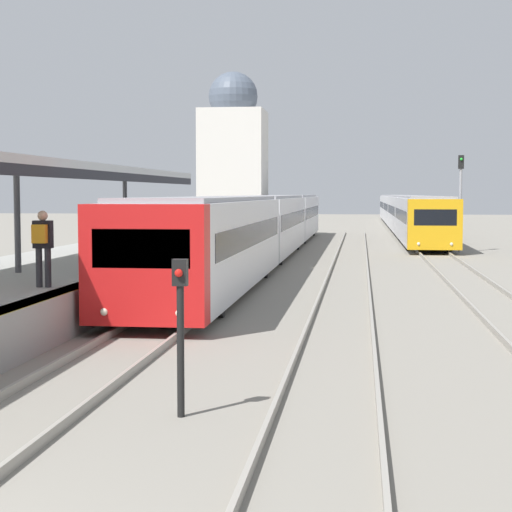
% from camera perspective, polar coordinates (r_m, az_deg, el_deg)
% --- Properties ---
extents(platform_canopy, '(4.00, 25.26, 2.83)m').
position_cam_1_polar(platform_canopy, '(22.75, -15.59, 5.74)').
color(platform_canopy, beige).
rests_on(platform_canopy, station_platform).
extents(person_on_platform, '(0.40, 0.40, 1.66)m').
position_cam_1_polar(person_on_platform, '(19.03, -14.05, 0.91)').
color(person_on_platform, '#2D2D33').
rests_on(person_on_platform, station_platform).
extents(train_near, '(2.68, 47.16, 2.93)m').
position_cam_1_polar(train_near, '(41.00, 0.71, 2.23)').
color(train_near, red).
rests_on(train_near, ground_plane).
extents(train_far, '(2.66, 62.06, 2.88)m').
position_cam_1_polar(train_far, '(73.54, 9.83, 3.02)').
color(train_far, gold).
rests_on(train_far, ground_plane).
extents(signal_post_near, '(0.20, 0.21, 2.15)m').
position_cam_1_polar(signal_post_near, '(11.59, -5.07, -4.34)').
color(signal_post_near, black).
rests_on(signal_post_near, ground_plane).
extents(signal_mast_far, '(0.28, 0.29, 4.99)m').
position_cam_1_polar(signal_mast_far, '(45.29, 13.48, 4.22)').
color(signal_mast_far, gray).
rests_on(signal_mast_far, ground_plane).
extents(distant_domed_building, '(4.44, 4.44, 11.46)m').
position_cam_1_polar(distant_domed_building, '(60.01, -1.52, 6.45)').
color(distant_domed_building, silver).
rests_on(distant_domed_building, ground_plane).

